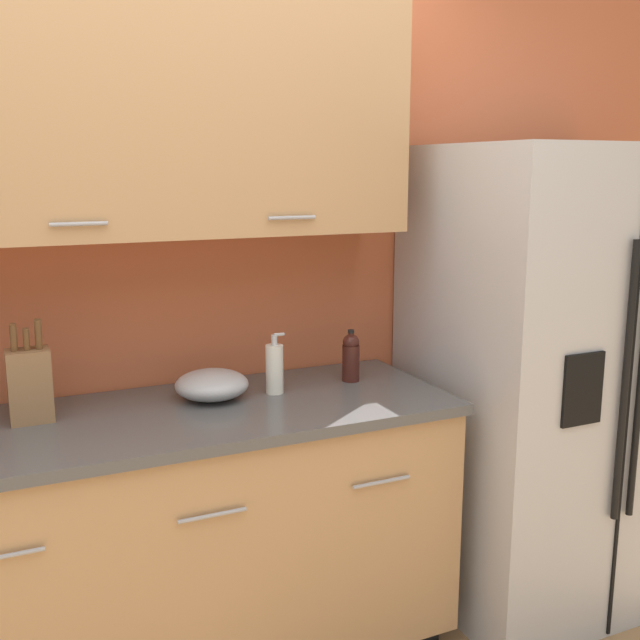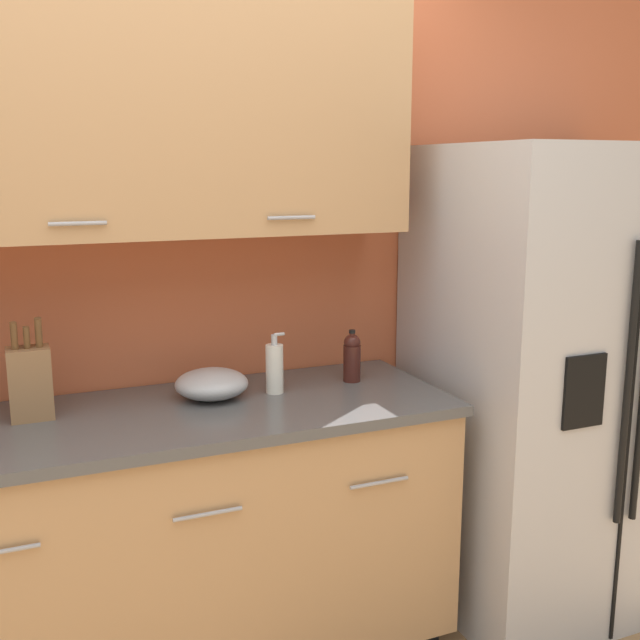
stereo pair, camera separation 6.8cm
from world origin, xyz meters
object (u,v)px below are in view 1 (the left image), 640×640
Objects in this scene: knife_block at (30,383)px; soap_dispenser at (275,368)px; refrigerator at (547,378)px; mixing_bowl at (212,385)px; oil_bottle at (351,356)px.

knife_block is 0.77m from soap_dispenser.
soap_dispenser is at bearing 172.91° from refrigerator.
knife_block reaches higher than mixing_bowl.
knife_block is 1.07m from oil_bottle.
refrigerator is at bearing -11.51° from oil_bottle.
soap_dispenser is at bearing -175.56° from oil_bottle.
knife_block is at bearing 174.66° from refrigerator.
refrigerator is 1.08m from soap_dispenser.
knife_block is at bearing 177.10° from soap_dispenser.
oil_bottle is at bearing 168.49° from refrigerator.
mixing_bowl is (-0.21, 0.03, -0.04)m from soap_dispenser.
refrigerator is at bearing -5.34° from knife_block.
mixing_bowl is at bearing 172.92° from refrigerator.
mixing_bowl is (0.56, -0.01, -0.07)m from knife_block.
soap_dispenser is (0.77, -0.04, -0.03)m from knife_block.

